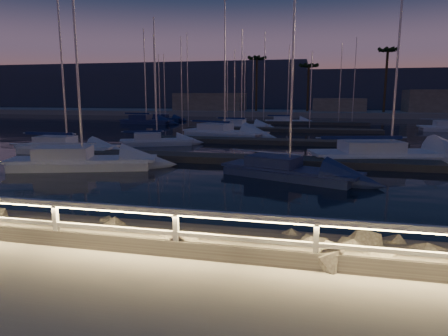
{
  "coord_description": "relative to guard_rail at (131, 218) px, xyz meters",
  "views": [
    {
      "loc": [
        3.91,
        -7.91,
        3.49
      ],
      "look_at": [
        1.16,
        4.0,
        1.26
      ],
      "focal_mm": 32.0,
      "sensor_mm": 36.0,
      "label": 1
    }
  ],
  "objects": [
    {
      "name": "far_shore",
      "position": [
        -0.06,
        74.05,
        -0.48
      ],
      "size": [
        160.0,
        14.0,
        5.2
      ],
      "color": "#9C978D",
      "rests_on": "ground"
    },
    {
      "name": "sailboat_b",
      "position": [
        -9.05,
        11.93,
        -0.92
      ],
      "size": [
        8.38,
        4.68,
        13.78
      ],
      "rotation": [
        0.0,
        0.0,
        0.31
      ],
      "color": "white",
      "rests_on": "ground"
    },
    {
      "name": "guard_rail",
      "position": [
        0.0,
        0.0,
        0.0
      ],
      "size": [
        44.11,
        0.12,
        1.06
      ],
      "color": "silver",
      "rests_on": "ground"
    },
    {
      "name": "sailboat_n",
      "position": [
        -0.38,
        51.17,
        -0.98
      ],
      "size": [
        6.62,
        2.5,
        11.03
      ],
      "rotation": [
        0.0,
        0.0,
        0.08
      ],
      "color": "white",
      "rests_on": "ground"
    },
    {
      "name": "sailboat_m",
      "position": [
        -20.1,
        53.2,
        -0.97
      ],
      "size": [
        6.36,
        2.77,
        10.54
      ],
      "rotation": [
        0.0,
        0.0,
        -0.16
      ],
      "color": "navy",
      "rests_on": "ground"
    },
    {
      "name": "floating_docks",
      "position": [
        0.07,
        32.5,
        -1.17
      ],
      "size": [
        22.0,
        36.0,
        0.4
      ],
      "color": "#585049",
      "rests_on": "ground"
    },
    {
      "name": "sailboat_h",
      "position": [
        8.32,
        18.55,
        -0.91
      ],
      "size": [
        10.29,
        5.33,
        16.76
      ],
      "rotation": [
        0.0,
        0.0,
        0.26
      ],
      "color": "white",
      "rests_on": "ground"
    },
    {
      "name": "palm_center",
      "position": [
        2.07,
        73.0,
        8.01
      ],
      "size": [
        3.0,
        3.0,
        9.7
      ],
      "color": "brown",
      "rests_on": "ground"
    },
    {
      "name": "distant_hills",
      "position": [
        -22.06,
        133.69,
        3.96
      ],
      "size": [
        230.0,
        37.5,
        18.0
      ],
      "color": "#384057",
      "rests_on": "ground"
    },
    {
      "name": "sailboat_c",
      "position": [
        2.57,
        12.07,
        -0.98
      ],
      "size": [
        7.3,
        4.48,
        12.03
      ],
      "rotation": [
        0.0,
        0.0,
        -0.38
      ],
      "color": "navy",
      "rests_on": "ground"
    },
    {
      "name": "sailboat_j",
      "position": [
        -5.33,
        41.15,
        -0.96
      ],
      "size": [
        7.23,
        3.12,
        11.94
      ],
      "rotation": [
        0.0,
        0.0,
        -0.15
      ],
      "color": "white",
      "rests_on": "ground"
    },
    {
      "name": "sailboat_e",
      "position": [
        -8.98,
        22.8,
        -0.98
      ],
      "size": [
        6.11,
        3.91,
        10.21
      ],
      "rotation": [
        0.0,
        0.0,
        0.41
      ],
      "color": "white",
      "rests_on": "ground"
    },
    {
      "name": "sailboat_a",
      "position": [
        -13.48,
        17.11,
        -0.93
      ],
      "size": [
        7.31,
        2.52,
        12.33
      ],
      "rotation": [
        0.0,
        0.0,
        0.05
      ],
      "color": "white",
      "rests_on": "ground"
    },
    {
      "name": "palm_right",
      "position": [
        16.07,
        72.0,
        10.26
      ],
      "size": [
        3.0,
        3.0,
        12.2
      ],
      "color": "brown",
      "rests_on": "ground"
    },
    {
      "name": "harbor_water",
      "position": [
        0.07,
        31.22,
        -1.74
      ],
      "size": [
        400.0,
        440.0,
        0.6
      ],
      "color": "black",
      "rests_on": "ground"
    },
    {
      "name": "palm_left",
      "position": [
        -7.93,
        72.0,
        9.36
      ],
      "size": [
        3.0,
        3.0,
        11.2
      ],
      "color": "brown",
      "rests_on": "ground"
    },
    {
      "name": "ground",
      "position": [
        0.07,
        0.0,
        -0.77
      ],
      "size": [
        400.0,
        400.0,
        0.0
      ],
      "primitive_type": "plane",
      "color": "#9C978D",
      "rests_on": "ground"
    },
    {
      "name": "sailboat_g",
      "position": [
        -5.21,
        31.18,
        -0.92
      ],
      "size": [
        9.17,
        5.3,
        15.04
      ],
      "rotation": [
        0.0,
        0.0,
        -0.34
      ],
      "color": "white",
      "rests_on": "ground"
    },
    {
      "name": "sailboat_i",
      "position": [
        -20.15,
        45.83,
        -0.91
      ],
      "size": [
        8.0,
        3.12,
        13.36
      ],
      "rotation": [
        0.0,
        0.0,
        -0.1
      ],
      "color": "navy",
      "rests_on": "ground"
    }
  ]
}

